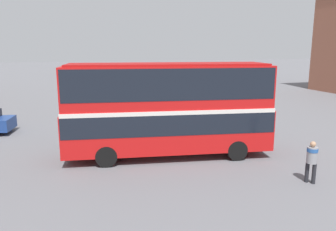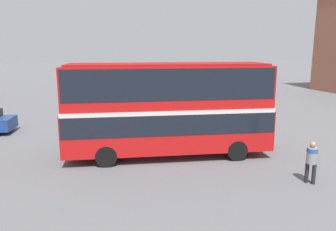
% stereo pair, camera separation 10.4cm
% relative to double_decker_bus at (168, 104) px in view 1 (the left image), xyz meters
% --- Properties ---
extents(ground_plane, '(240.00, 240.00, 0.00)m').
position_rel_double_decker_bus_xyz_m(ground_plane, '(0.96, 0.32, -2.70)').
color(ground_plane, slate).
extents(double_decker_bus, '(10.51, 4.11, 4.73)m').
position_rel_double_decker_bus_xyz_m(double_decker_bus, '(0.00, 0.00, 0.00)').
color(double_decker_bus, red).
rests_on(double_decker_bus, ground_plane).
extents(pedestrian_foreground, '(0.61, 0.61, 1.78)m').
position_rel_double_decker_bus_xyz_m(pedestrian_foreground, '(4.58, -5.00, -1.61)').
color(pedestrian_foreground, '#232328').
rests_on(pedestrian_foreground, ground_plane).
extents(parked_car_kerb_near, '(4.90, 2.51, 1.66)m').
position_rel_double_decker_bus_xyz_m(parked_car_kerb_near, '(2.98, 9.12, -1.87)').
color(parked_car_kerb_near, silver).
rests_on(parked_car_kerb_near, ground_plane).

